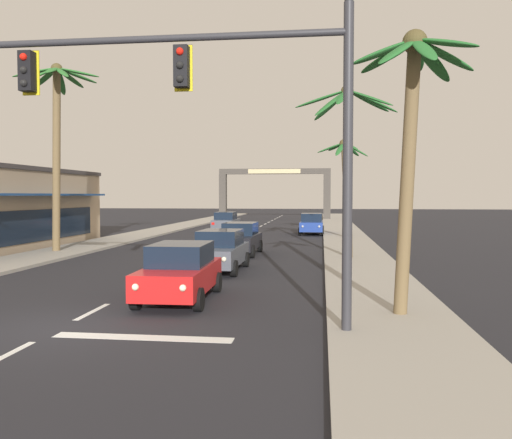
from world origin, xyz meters
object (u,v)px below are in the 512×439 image
sedan_fifth_in_queue (240,238)px  town_gateway_arch (274,187)px  sedan_lead_at_stop_bar (180,271)px  palm_right_third (345,171)px  sedan_parked_nearest_kerb (312,224)px  palm_left_second (57,122)px  sedan_third_in_queue (220,250)px  sedan_oncoming_far (226,222)px  palm_right_second (348,125)px  traffic_signal_mast (191,98)px  palm_right_nearest (412,111)px

sedan_fifth_in_queue → town_gateway_arch: (-1.82, 40.34, 3.38)m
sedan_lead_at_stop_bar → palm_right_third: (5.76, 22.32, 3.98)m
sedan_parked_nearest_kerb → palm_left_second: palm_left_second is taller
palm_right_third → town_gateway_arch: palm_right_third is taller
sedan_lead_at_stop_bar → sedan_third_in_queue: same height
sedan_fifth_in_queue → palm_left_second: (-9.78, -0.54, 6.18)m
palm_left_second → town_gateway_arch: palm_left_second is taller
sedan_oncoming_far → palm_right_second: size_ratio=0.54×
sedan_fifth_in_queue → sedan_parked_nearest_kerb: size_ratio=1.00×
sedan_third_in_queue → sedan_fifth_in_queue: (-0.10, 6.05, 0.00)m
sedan_lead_at_stop_bar → sedan_third_in_queue: 6.05m
sedan_fifth_in_queue → sedan_parked_nearest_kerb: same height
sedan_fifth_in_queue → sedan_third_in_queue: bearing=-89.1°
sedan_parked_nearest_kerb → palm_right_second: 17.56m
traffic_signal_mast → sedan_parked_nearest_kerb: (2.12, 30.31, -4.43)m
palm_left_second → palm_right_third: size_ratio=1.44×
palm_right_second → palm_right_third: (0.39, 11.97, -1.63)m
sedan_lead_at_stop_bar → sedan_parked_nearest_kerb: same height
sedan_third_in_queue → sedan_oncoming_far: 23.72m
traffic_signal_mast → palm_right_nearest: size_ratio=1.57×
sedan_third_in_queue → sedan_parked_nearest_kerb: (3.34, 20.82, 0.00)m
sedan_parked_nearest_kerb → town_gateway_arch: 26.32m
sedan_third_in_queue → sedan_fifth_in_queue: size_ratio=1.00×
sedan_oncoming_far → sedan_parked_nearest_kerb: bearing=-19.1°
traffic_signal_mast → sedan_parked_nearest_kerb: bearing=86.0°
palm_right_nearest → palm_right_second: (-0.98, 11.98, 1.27)m
sedan_lead_at_stop_bar → palm_left_second: bearing=130.5°
sedan_fifth_in_queue → palm_left_second: palm_left_second is taller
sedan_parked_nearest_kerb → palm_right_second: size_ratio=0.53×
sedan_third_in_queue → town_gateway_arch: town_gateway_arch is taller
sedan_oncoming_far → palm_right_nearest: 33.03m
sedan_lead_at_stop_bar → sedan_fifth_in_queue: same height
sedan_fifth_in_queue → sedan_oncoming_far: 17.77m
sedan_parked_nearest_kerb → palm_right_nearest: size_ratio=0.62×
sedan_lead_at_stop_bar → sedan_parked_nearest_kerb: size_ratio=1.01×
traffic_signal_mast → palm_right_second: bearing=73.3°
sedan_parked_nearest_kerb → palm_right_second: (2.01, -16.52, 5.61)m
sedan_parked_nearest_kerb → palm_right_third: 6.51m
sedan_third_in_queue → sedan_oncoming_far: size_ratio=1.00×
palm_right_nearest → palm_right_second: palm_right_second is taller
sedan_oncoming_far → palm_right_second: (9.39, -19.08, 5.61)m
town_gateway_arch → sedan_lead_at_stop_bar: bearing=-87.9°
sedan_fifth_in_queue → palm_right_second: palm_right_second is taller
palm_right_second → town_gateway_arch: bearing=99.8°
palm_right_nearest → town_gateway_arch: 54.70m
town_gateway_arch → sedan_third_in_queue: bearing=-87.6°
sedan_lead_at_stop_bar → sedan_parked_nearest_kerb: bearing=82.9°
sedan_third_in_queue → town_gateway_arch: size_ratio=0.31×
sedan_lead_at_stop_bar → sedan_oncoming_far: 29.70m
traffic_signal_mast → palm_right_third: (4.53, 25.76, -0.45)m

